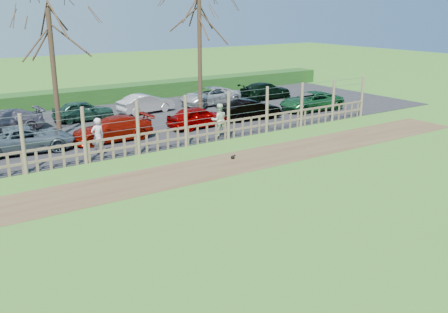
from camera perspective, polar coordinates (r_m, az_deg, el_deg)
ground at (r=16.75m, az=1.98°, el=-6.20°), size 120.00×120.00×0.00m
dirt_strip at (r=20.32m, az=-5.51°, el=-2.07°), size 34.00×2.80×0.01m
asphalt at (r=29.18m, az=-15.03°, el=3.26°), size 44.00×13.00×0.04m
hedge at (r=35.66m, az=-18.90°, el=6.16°), size 46.00×2.00×1.10m
fence at (r=23.11m, az=-9.75°, el=2.14°), size 30.16×0.16×2.50m
tree_mid at (r=26.96m, az=-19.18°, el=12.29°), size 4.80×4.80×6.83m
tree_right at (r=31.00m, az=-2.83°, el=14.32°), size 4.80×4.80×7.35m
visitor_a at (r=23.28m, az=-14.23°, el=2.22°), size 0.69×0.51×1.72m
visitor_b at (r=25.92m, az=-0.57°, el=4.18°), size 1.00×0.88×1.72m
crow at (r=22.28m, az=1.02°, el=-0.06°), size 0.23×0.17×0.19m
car_2 at (r=24.93m, az=-21.62°, el=1.87°), size 4.53×2.51×1.20m
car_3 at (r=25.75m, az=-12.67°, el=3.10°), size 4.15×1.71×1.20m
car_4 at (r=27.96m, az=-3.03°, el=4.54°), size 3.60×1.62×1.20m
car_5 at (r=30.04m, az=3.06°, el=5.39°), size 3.76×1.67×1.20m
car_6 at (r=33.20m, az=9.93°, el=6.25°), size 4.46×2.32×1.20m
car_9 at (r=29.15m, az=-23.89°, el=3.62°), size 4.24×1.97×1.20m
car_10 at (r=30.75m, az=-15.79°, el=5.05°), size 3.66×1.81×1.20m
car_11 at (r=32.30m, az=-8.92°, el=6.01°), size 3.76×1.65×1.20m
car_12 at (r=34.64m, az=-1.62°, el=6.92°), size 4.38×2.12×1.20m
car_13 at (r=37.04m, az=4.77°, el=7.51°), size 4.18×1.80×1.20m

